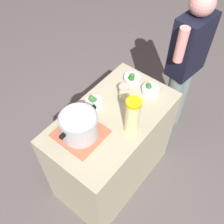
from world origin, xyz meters
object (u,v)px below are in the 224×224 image
Objects in this scene: broccoli_bowl_front at (132,78)px; broccoli_bowl_center at (150,89)px; person_cook at (185,67)px; cooking_pot at (79,125)px; broccoli_bowl_back at (94,102)px; lemonade_pitcher at (133,116)px; mason_jar at (124,92)px.

broccoli_bowl_center is at bearing -93.25° from broccoli_bowl_front.
broccoli_bowl_center is 0.09× the size of person_cook.
broccoli_bowl_back is (0.26, 0.10, -0.07)m from cooking_pot.
person_cook reaches higher than broccoli_bowl_back.
person_cook is at bearing 3.39° from lemonade_pitcher.
lemonade_pitcher is 0.19× the size of person_cook.
lemonade_pitcher is 2.24× the size of broccoli_bowl_center.
cooking_pot is 0.47m from mason_jar.
cooking_pot reaches higher than mason_jar.
broccoli_bowl_back is at bearing 169.17° from broccoli_bowl_front.
cooking_pot is 0.21× the size of person_cook.
broccoli_bowl_back is (-0.39, 0.08, 0.00)m from broccoli_bowl_front.
lemonade_pitcher is at bearing -91.51° from broccoli_bowl_back.
lemonade_pitcher is at bearing -45.97° from cooking_pot.
person_cook is at bearing -19.22° from broccoli_bowl_back.
broccoli_bowl_front is 1.02× the size of broccoli_bowl_back.
broccoli_bowl_center is (-0.01, -0.19, 0.00)m from broccoli_bowl_front.
broccoli_bowl_front is at bearing 35.56° from lemonade_pitcher.
cooking_pot is 0.29m from broccoli_bowl_back.
lemonade_pitcher is 0.33m from mason_jar.
broccoli_bowl_front is 0.19m from broccoli_bowl_center.
broccoli_bowl_front is at bearing 154.66° from person_cook.
lemonade_pitcher is 2.30× the size of broccoli_bowl_back.
person_cook reaches higher than mason_jar.
person_cook is at bearing -14.54° from mason_jar.
person_cook reaches higher than broccoli_bowl_front.
lemonade_pitcher reaches higher than broccoli_bowl_center.
person_cook is at bearing -10.20° from cooking_pot.
mason_jar is 0.22m from broccoli_bowl_center.
broccoli_bowl_back is 0.08× the size of person_cook.
broccoli_bowl_back is at bearing 21.53° from cooking_pot.
lemonade_pitcher is 2.26× the size of broccoli_bowl_front.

